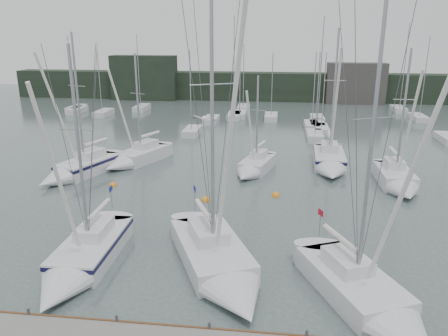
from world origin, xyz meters
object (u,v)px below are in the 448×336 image
object	(u,v)px
sailboat_near_center	(222,271)
sailboat_mid_b	(133,159)
buoy_b	(276,196)
sailboat_near_right	(375,305)
sailboat_near_left	(80,263)
buoy_c	(113,186)
buoy_a	(206,200)
sailboat_mid_d	(330,163)
sailboat_mid_c	(253,168)
sailboat_mid_e	(399,182)
sailboat_mid_a	(76,170)

from	to	relation	value
sailboat_near_center	sailboat_mid_b	bearing A→B (deg)	95.46
sailboat_mid_b	buoy_b	distance (m)	15.25
sailboat_near_center	sailboat_near_right	xyz separation A→B (m)	(7.12, -2.08, -0.01)
sailboat_near_left	buoy_b	xyz separation A→B (m)	(10.21, 12.56, -0.56)
sailboat_near_center	buoy_c	xyz separation A→B (m)	(-10.80, 13.17, -0.57)
buoy_a	buoy_b	size ratio (longest dim) A/B	1.00
sailboat_mid_d	buoy_b	xyz separation A→B (m)	(-4.89, -7.37, -0.64)
sailboat_near_center	sailboat_mid_c	size ratio (longest dim) A/B	1.79
buoy_b	buoy_c	bearing A→B (deg)	176.91
sailboat_near_center	sailboat_mid_e	size ratio (longest dim) A/B	1.41
sailboat_mid_d	sailboat_mid_e	size ratio (longest dim) A/B	1.13
sailboat_mid_b	buoy_b	size ratio (longest dim) A/B	17.10
sailboat_near_left	sailboat_near_right	bearing A→B (deg)	-8.31
sailboat_mid_e	buoy_a	bearing A→B (deg)	-163.94
sailboat_mid_b	sailboat_mid_e	bearing A→B (deg)	14.18
sailboat_mid_d	sailboat_mid_e	bearing A→B (deg)	-40.46
sailboat_near_right	sailboat_mid_a	xyz separation A→B (m)	(-21.89, 17.02, 0.08)
sailboat_mid_a	buoy_c	world-z (taller)	sailboat_mid_a
sailboat_near_left	sailboat_near_right	size ratio (longest dim) A/B	0.85
sailboat_near_center	sailboat_mid_b	size ratio (longest dim) A/B	1.50
sailboat_near_right	sailboat_mid_b	size ratio (longest dim) A/B	1.34
sailboat_mid_c	buoy_b	distance (m)	5.69
sailboat_mid_a	sailboat_mid_b	bearing A→B (deg)	69.05
sailboat_mid_a	sailboat_mid_c	bearing A→B (deg)	30.41
sailboat_near_left	sailboat_near_center	bearing A→B (deg)	0.17
sailboat_near_left	sailboat_mid_e	size ratio (longest dim) A/B	1.07
sailboat_near_left	sailboat_mid_b	bearing A→B (deg)	99.36
sailboat_near_right	buoy_b	xyz separation A→B (m)	(-4.50, 14.53, -0.55)
sailboat_near_center	sailboat_mid_a	bearing A→B (deg)	110.34
sailboat_near_left	buoy_c	bearing A→B (deg)	102.87
sailboat_mid_b	sailboat_mid_c	xyz separation A→B (m)	(11.56, -1.52, -0.04)
sailboat_near_right	sailboat_mid_d	distance (m)	21.91
sailboat_mid_a	buoy_b	bearing A→B (deg)	11.97
sailboat_near_center	buoy_c	bearing A→B (deg)	104.99
sailboat_mid_e	sailboat_near_center	bearing A→B (deg)	-129.36
sailboat_mid_a	sailboat_mid_b	size ratio (longest dim) A/B	1.18
sailboat_near_center	buoy_c	distance (m)	17.04
sailboat_mid_b	sailboat_mid_e	world-z (taller)	sailboat_mid_e
sailboat_near_right	sailboat_mid_b	bearing A→B (deg)	106.15
sailboat_near_center	sailboat_mid_d	xyz separation A→B (m)	(7.50, 19.82, 0.07)
sailboat_near_left	sailboat_mid_e	distance (m)	25.21
sailboat_mid_d	sailboat_mid_b	bearing A→B (deg)	-175.47
sailboat_near_left	sailboat_near_right	xyz separation A→B (m)	(14.72, -1.97, -0.00)
buoy_c	buoy_b	bearing A→B (deg)	-3.09
sailboat_near_right	sailboat_mid_c	bearing A→B (deg)	84.14
sailboat_near_left	sailboat_mid_e	world-z (taller)	sailboat_near_left
sailboat_near_left	buoy_c	size ratio (longest dim) A/B	21.10
buoy_a	sailboat_near_right	bearing A→B (deg)	-52.90
sailboat_mid_c	sailboat_mid_d	bearing A→B (deg)	32.88
buoy_b	sailboat_near_center	bearing A→B (deg)	-101.87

